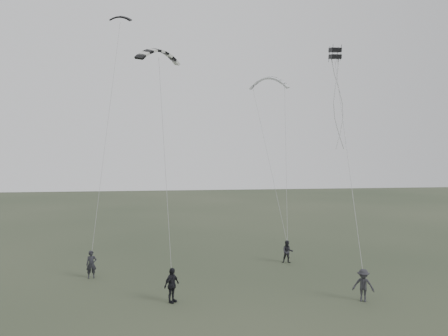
{
  "coord_description": "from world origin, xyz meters",
  "views": [
    {
      "loc": [
        -2.53,
        -24.37,
        8.09
      ],
      "look_at": [
        1.54,
        4.96,
        7.05
      ],
      "focal_mm": 35.0,
      "sensor_mm": 36.0,
      "label": 1
    }
  ],
  "objects": [
    {
      "name": "ground",
      "position": [
        0.0,
        0.0,
        0.0
      ],
      "size": [
        140.0,
        140.0,
        0.0
      ],
      "primitive_type": "plane",
      "color": "#2C3725",
      "rests_on": "ground"
    },
    {
      "name": "flyer_left",
      "position": [
        -7.18,
        4.42,
        0.89
      ],
      "size": [
        0.72,
        0.55,
        1.78
      ],
      "primitive_type": "imported",
      "rotation": [
        0.0,
        0.0,
        0.21
      ],
      "color": "black",
      "rests_on": "ground"
    },
    {
      "name": "flyer_right",
      "position": [
        6.46,
        6.44,
        0.83
      ],
      "size": [
        0.9,
        0.75,
        1.65
      ],
      "primitive_type": "imported",
      "rotation": [
        0.0,
        0.0,
        -0.17
      ],
      "color": "black",
      "rests_on": "ground"
    },
    {
      "name": "flyer_center",
      "position": [
        -2.13,
        -0.91,
        0.94
      ],
      "size": [
        1.09,
        1.12,
        1.88
      ],
      "primitive_type": "imported",
      "rotation": [
        0.0,
        0.0,
        0.83
      ],
      "color": "black",
      "rests_on": "ground"
    },
    {
      "name": "flyer_far",
      "position": [
        8.2,
        -2.16,
        0.89
      ],
      "size": [
        1.32,
        1.1,
        1.77
      ],
      "primitive_type": "imported",
      "rotation": [
        0.0,
        0.0,
        -0.47
      ],
      "color": "#26262A",
      "rests_on": "ground"
    },
    {
      "name": "kite_dark_small",
      "position": [
        -5.86,
        11.04,
        18.76
      ],
      "size": [
        1.75,
        0.85,
        0.7
      ],
      "primitive_type": null,
      "rotation": [
        0.41,
        0.0,
        -0.1
      ],
      "color": "black",
      "rests_on": "flyer_left"
    },
    {
      "name": "kite_pale_large",
      "position": [
        6.8,
        13.88,
        14.76
      ],
      "size": [
        3.74,
        2.52,
        1.65
      ],
      "primitive_type": null,
      "rotation": [
        0.25,
        0.0,
        -0.42
      ],
      "color": "silver",
      "rests_on": "flyer_right"
    },
    {
      "name": "kite_striped",
      "position": [
        -2.81,
        3.43,
        14.49
      ],
      "size": [
        3.03,
        2.44,
        1.32
      ],
      "primitive_type": null,
      "rotation": [
        0.3,
        0.0,
        0.56
      ],
      "color": "black",
      "rests_on": "flyer_center"
    },
    {
      "name": "kite_box",
      "position": [
        8.8,
        3.57,
        14.7
      ],
      "size": [
        0.69,
        0.81,
        0.84
      ],
      "primitive_type": null,
      "rotation": [
        0.18,
        0.0,
        -0.02
      ],
      "color": "black",
      "rests_on": "flyer_far"
    }
  ]
}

